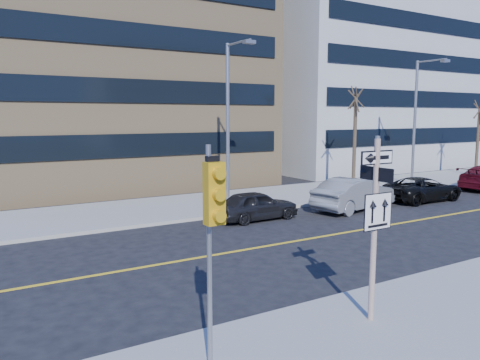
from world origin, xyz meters
TOP-DOWN VIEW (x-y plane):
  - ground at (0.00, 0.00)m, footprint 120.00×120.00m
  - far_sidewalk at (18.00, 12.00)m, footprint 66.00×6.00m
  - road_centerline at (12.00, 4.00)m, footprint 40.00×0.14m
  - sign_pole at (0.00, -2.51)m, footprint 0.92×0.92m
  - traffic_signal at (-4.00, -2.66)m, footprint 0.32×0.45m
  - parked_car_a at (3.64, 7.80)m, footprint 1.61×3.92m
  - parked_car_b at (8.99, 7.19)m, footprint 2.59×5.11m
  - parked_car_c at (14.07, 7.11)m, footprint 2.28×4.77m
  - streetlight_a at (4.00, 10.76)m, footprint 0.55×2.25m
  - streetlight_b at (18.00, 10.76)m, footprint 0.55×2.25m
  - street_tree_west at (13.00, 11.30)m, footprint 1.80×1.80m
  - street_tree_east at (26.00, 11.60)m, footprint 1.80×1.80m
  - building_brick at (2.00, 25.00)m, footprint 18.00×18.00m
  - building_grey_mid at (24.00, 24.00)m, footprint 20.00×16.00m
  - building_grey_far at (45.00, 27.00)m, footprint 18.00×18.00m

SIDE VIEW (x-z plane):
  - ground at x=0.00m, z-range 0.00..0.00m
  - road_centerline at x=12.00m, z-range 0.00..0.01m
  - far_sidewalk at x=18.00m, z-range 0.00..0.15m
  - parked_car_c at x=14.07m, z-range 0.00..1.31m
  - parked_car_a at x=3.64m, z-range 0.00..1.33m
  - parked_car_b at x=8.99m, z-range 0.00..1.61m
  - sign_pole at x=0.00m, z-range 0.41..4.47m
  - traffic_signal at x=-4.00m, z-range 1.03..5.03m
  - streetlight_a at x=4.00m, z-range 0.76..8.76m
  - streetlight_b at x=18.00m, z-range 0.76..8.76m
  - street_tree_east at x=26.00m, z-range 2.07..7.82m
  - street_tree_west at x=13.00m, z-range 2.35..8.70m
  - building_grey_mid at x=24.00m, z-range 0.00..15.00m
  - building_grey_far at x=45.00m, z-range 0.00..16.00m
  - building_brick at x=2.00m, z-range 0.00..18.00m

